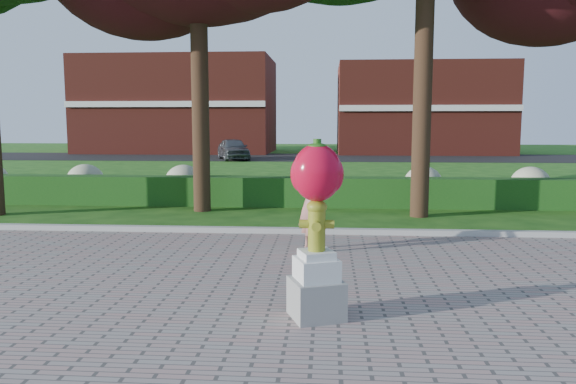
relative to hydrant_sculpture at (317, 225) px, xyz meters
name	(u,v)px	position (x,y,z in m)	size (l,w,h in m)	color
ground	(244,274)	(-1.14, 1.94, -1.14)	(100.00, 100.00, 0.00)	#194812
curb	(266,231)	(-1.14, 4.94, -1.07)	(40.00, 0.18, 0.15)	#ADADA5
lawn_hedge	(282,191)	(-1.14, 8.94, -0.74)	(24.00, 0.70, 0.80)	#124113
hydrangea_row	(304,182)	(-0.56, 9.94, -0.59)	(20.10, 1.10, 0.99)	#A6AA82
street	(308,157)	(-1.14, 29.94, -1.13)	(50.00, 8.00, 0.02)	black
building_left	(179,106)	(-11.14, 35.94, 2.36)	(14.00, 8.00, 7.00)	maroon
building_right	(420,109)	(6.86, 35.94, 2.06)	(12.00, 8.00, 6.40)	maroon
hydrant_sculpture	(317,225)	(0.00, 0.00, 0.00)	(0.72, 0.72, 2.08)	gray
woman	(311,203)	(-0.16, 3.42, -0.25)	(0.62, 0.41, 1.70)	#B17165
parked_car	(233,149)	(-5.61, 27.38, -0.47)	(1.54, 3.82, 1.30)	#464A4E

